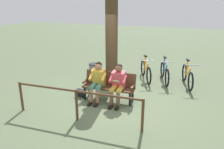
{
  "coord_description": "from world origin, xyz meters",
  "views": [
    {
      "loc": [
        -2.14,
        6.05,
        2.98
      ],
      "look_at": [
        0.21,
        -0.19,
        0.75
      ],
      "focal_mm": 36.07,
      "sensor_mm": 36.0,
      "label": 1
    }
  ],
  "objects_px": {
    "person_reading": "(118,82)",
    "bicycle_black": "(146,71)",
    "tree_trunk": "(112,36)",
    "bicycle_silver": "(165,73)",
    "bench": "(109,84)",
    "handbag": "(81,93)",
    "litter_bin": "(94,73)",
    "person_companion": "(98,80)",
    "bicycle_blue": "(187,76)"
  },
  "relations": [
    {
      "from": "litter_bin",
      "to": "bicycle_black",
      "type": "relative_size",
      "value": 0.48
    },
    {
      "from": "person_companion",
      "to": "tree_trunk",
      "type": "bearing_deg",
      "value": -86.98
    },
    {
      "from": "handbag",
      "to": "bicycle_blue",
      "type": "distance_m",
      "value": 3.86
    },
    {
      "from": "bench",
      "to": "litter_bin",
      "type": "distance_m",
      "value": 1.62
    },
    {
      "from": "person_reading",
      "to": "bicycle_black",
      "type": "distance_m",
      "value": 2.38
    },
    {
      "from": "bench",
      "to": "bicycle_silver",
      "type": "bearing_deg",
      "value": -124.04
    },
    {
      "from": "person_companion",
      "to": "tree_trunk",
      "type": "distance_m",
      "value": 1.94
    },
    {
      "from": "handbag",
      "to": "litter_bin",
      "type": "distance_m",
      "value": 1.35
    },
    {
      "from": "tree_trunk",
      "to": "bicycle_black",
      "type": "xyz_separation_m",
      "value": [
        -1.13,
        -0.76,
        -1.39
      ]
    },
    {
      "from": "person_companion",
      "to": "handbag",
      "type": "xyz_separation_m",
      "value": [
        0.63,
        -0.06,
        -0.54
      ]
    },
    {
      "from": "bicycle_blue",
      "to": "litter_bin",
      "type": "bearing_deg",
      "value": -89.23
    },
    {
      "from": "bench",
      "to": "person_companion",
      "type": "xyz_separation_m",
      "value": [
        0.31,
        0.18,
        0.16
      ]
    },
    {
      "from": "bicycle_silver",
      "to": "bench",
      "type": "bearing_deg",
      "value": -49.18
    },
    {
      "from": "person_reading",
      "to": "person_companion",
      "type": "height_order",
      "value": "same"
    },
    {
      "from": "tree_trunk",
      "to": "person_reading",
      "type": "bearing_deg",
      "value": 116.69
    },
    {
      "from": "bicycle_black",
      "to": "litter_bin",
      "type": "bearing_deg",
      "value": -85.33
    },
    {
      "from": "tree_trunk",
      "to": "bicycle_silver",
      "type": "bearing_deg",
      "value": -156.39
    },
    {
      "from": "person_companion",
      "to": "bicycle_black",
      "type": "bearing_deg",
      "value": -114.83
    },
    {
      "from": "bench",
      "to": "bicycle_black",
      "type": "relative_size",
      "value": 1.05
    },
    {
      "from": "handbag",
      "to": "litter_bin",
      "type": "xyz_separation_m",
      "value": [
        0.15,
        -1.31,
        0.25
      ]
    },
    {
      "from": "bicycle_black",
      "to": "bench",
      "type": "bearing_deg",
      "value": -41.69
    },
    {
      "from": "handbag",
      "to": "tree_trunk",
      "type": "relative_size",
      "value": 0.09
    },
    {
      "from": "bench",
      "to": "tree_trunk",
      "type": "relative_size",
      "value": 0.46
    },
    {
      "from": "bicycle_black",
      "to": "tree_trunk",
      "type": "bearing_deg",
      "value": -80.99
    },
    {
      "from": "person_companion",
      "to": "tree_trunk",
      "type": "relative_size",
      "value": 0.34
    },
    {
      "from": "person_reading",
      "to": "tree_trunk",
      "type": "relative_size",
      "value": 0.34
    },
    {
      "from": "handbag",
      "to": "litter_bin",
      "type": "bearing_deg",
      "value": -83.67
    },
    {
      "from": "litter_bin",
      "to": "bicycle_black",
      "type": "bearing_deg",
      "value": -150.41
    },
    {
      "from": "person_companion",
      "to": "bicycle_silver",
      "type": "distance_m",
      "value": 2.96
    },
    {
      "from": "person_companion",
      "to": "bicycle_black",
      "type": "distance_m",
      "value": 2.57
    },
    {
      "from": "bench",
      "to": "handbag",
      "type": "relative_size",
      "value": 5.4
    },
    {
      "from": "person_reading",
      "to": "handbag",
      "type": "height_order",
      "value": "person_reading"
    },
    {
      "from": "tree_trunk",
      "to": "bicycle_silver",
      "type": "distance_m",
      "value": 2.44
    },
    {
      "from": "tree_trunk",
      "to": "person_companion",
      "type": "bearing_deg",
      "value": 95.48
    },
    {
      "from": "bicycle_blue",
      "to": "bicycle_silver",
      "type": "distance_m",
      "value": 0.84
    },
    {
      "from": "bench",
      "to": "bicycle_silver",
      "type": "distance_m",
      "value": 2.62
    },
    {
      "from": "person_reading",
      "to": "bicycle_silver",
      "type": "height_order",
      "value": "person_reading"
    },
    {
      "from": "person_reading",
      "to": "tree_trunk",
      "type": "height_order",
      "value": "tree_trunk"
    },
    {
      "from": "tree_trunk",
      "to": "handbag",
      "type": "bearing_deg",
      "value": 72.95
    },
    {
      "from": "bench",
      "to": "handbag",
      "type": "xyz_separation_m",
      "value": [
        0.94,
        0.12,
        -0.39
      ]
    },
    {
      "from": "litter_bin",
      "to": "bicycle_blue",
      "type": "xyz_separation_m",
      "value": [
        -3.29,
        -0.92,
        -0.01
      ]
    },
    {
      "from": "bicycle_black",
      "to": "person_reading",
      "type": "bearing_deg",
      "value": -33.02
    },
    {
      "from": "handbag",
      "to": "tree_trunk",
      "type": "bearing_deg",
      "value": -107.05
    },
    {
      "from": "bench",
      "to": "bicycle_silver",
      "type": "relative_size",
      "value": 1.0
    },
    {
      "from": "bench",
      "to": "litter_bin",
      "type": "bearing_deg",
      "value": -50.1
    },
    {
      "from": "bicycle_black",
      "to": "bicycle_silver",
      "type": "bearing_deg",
      "value": 68.78
    },
    {
      "from": "bench",
      "to": "bicycle_blue",
      "type": "relative_size",
      "value": 0.99
    },
    {
      "from": "bicycle_blue",
      "to": "bicycle_black",
      "type": "height_order",
      "value": "same"
    },
    {
      "from": "bicycle_blue",
      "to": "bicycle_black",
      "type": "relative_size",
      "value": 1.06
    },
    {
      "from": "tree_trunk",
      "to": "litter_bin",
      "type": "height_order",
      "value": "tree_trunk"
    }
  ]
}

